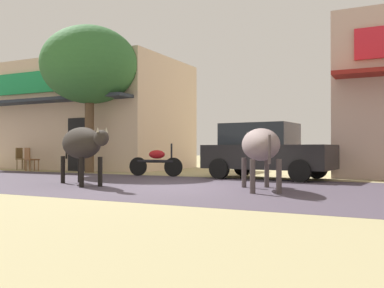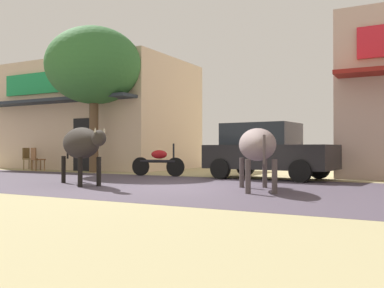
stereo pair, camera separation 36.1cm
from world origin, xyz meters
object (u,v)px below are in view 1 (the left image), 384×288
Objects in this scene: parked_motorcycle at (156,162)px; cafe_chair_by_doorway at (30,158)px; roadside_tree at (90,66)px; cafe_chair_near_tree at (22,158)px; parked_hatchback_car at (266,150)px; cow_near_brown at (82,144)px; cow_far_dark at (260,145)px.

cafe_chair_by_doorway is at bearing 175.50° from parked_motorcycle.
roadside_tree is at bearing 168.66° from parked_motorcycle.
cafe_chair_near_tree and cafe_chair_by_doorway have the same top height.
parked_hatchback_car is 9.63m from cafe_chair_by_doorway.
cafe_chair_near_tree is (-10.67, 0.55, -0.33)m from parked_hatchback_car.
parked_motorcycle is at bearing 91.57° from cow_near_brown.
cafe_chair_near_tree is at bearing 172.06° from parked_motorcycle.
parked_motorcycle is 0.71× the size of cow_near_brown.
roadside_tree is 7.50m from parked_hatchback_car.
roadside_tree reaches higher than parked_motorcycle.
parked_motorcycle is 7.23m from cafe_chair_near_tree.
cow_far_dark is at bearing -25.37° from roadside_tree.
cow_near_brown reaches higher than parked_motorcycle.
parked_motorcycle is 0.73× the size of cow_far_dark.
roadside_tree is 6.27m from cow_near_brown.
cafe_chair_by_doorway is (-6.11, 0.48, 0.05)m from parked_motorcycle.
parked_hatchback_car is 2.06× the size of parked_motorcycle.
parked_motorcycle is 5.35m from cow_far_dark.
cow_near_brown is (3.39, -4.36, -2.96)m from roadside_tree.
parked_motorcycle is 2.02× the size of cafe_chair_by_doorway.
cow_near_brown is 8.66m from cafe_chair_near_tree.
cow_near_brown is at bearing -129.46° from parked_hatchback_car.
cafe_chair_by_doorway is at bearing -176.35° from roadside_tree.
parked_hatchback_car reaches higher than cafe_chair_by_doorway.
parked_motorcycle is at bearing 145.85° from cow_far_dark.
parked_hatchback_car is at bearing 7.21° from parked_motorcycle.
parked_hatchback_car is 10.69m from cafe_chair_near_tree.
parked_hatchback_car is 1.50× the size of cow_far_dark.
cafe_chair_near_tree is 1.17m from cafe_chair_by_doorway.
parked_hatchback_car is 3.55m from cow_far_dark.
cow_far_dark is at bearing -34.15° from parked_motorcycle.
cow_near_brown is at bearing -32.91° from cafe_chair_near_tree.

